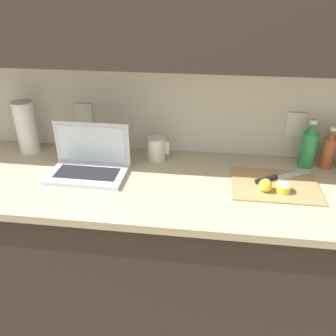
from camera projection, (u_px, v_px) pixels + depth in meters
The scene contains 12 objects.
ground_plane at pixel (140, 318), 2.06m from camera, with size 12.00×12.00×0.00m, color #847056.
wall_back at pixel (138, 26), 1.54m from camera, with size 5.20×0.38×2.60m.
counter_unit at pixel (133, 255), 1.84m from camera, with size 2.56×0.65×0.94m.
laptop at pixel (89, 162), 1.65m from camera, with size 0.36×0.22×0.23m.
cutting_board at pixel (275, 185), 1.57m from camera, with size 0.38×0.29×0.01m, color tan.
knife at pixel (274, 178), 1.60m from camera, with size 0.27×0.18×0.02m.
lemon_half_cut at pixel (283, 188), 1.50m from camera, with size 0.06×0.06×0.03m.
lemon_whole_beside at pixel (265, 185), 1.50m from camera, with size 0.06×0.06×0.06m.
bottle_green_soda at pixel (309, 146), 1.68m from camera, with size 0.07×0.07×0.24m.
bottle_oil_tall at pixel (328, 150), 1.68m from camera, with size 0.06×0.06×0.21m.
measuring_cup at pixel (156, 148), 1.77m from camera, with size 0.11×0.09×0.11m.
paper_towel_roll at pixel (26, 127), 1.82m from camera, with size 0.10×0.10×0.27m.
Camera 1 is at (0.34, -1.36, 1.75)m, focal length 38.00 mm.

